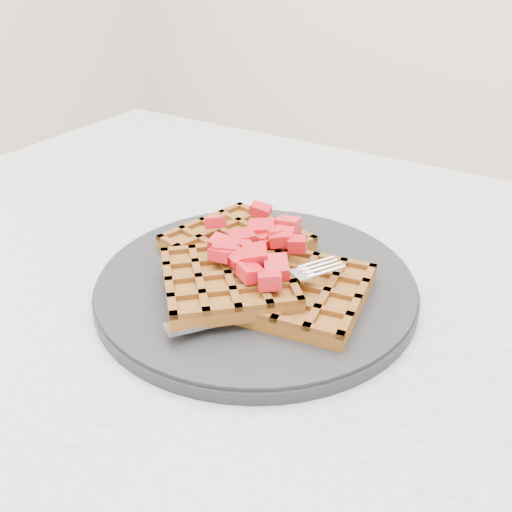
% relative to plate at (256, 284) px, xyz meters
% --- Properties ---
extents(table, '(1.20, 0.80, 0.75)m').
position_rel_plate_xyz_m(table, '(0.06, 0.02, -0.12)').
color(table, silver).
rests_on(table, ground).
extents(plate, '(0.31, 0.31, 0.02)m').
position_rel_plate_xyz_m(plate, '(0.00, 0.00, 0.00)').
color(plate, black).
rests_on(plate, table).
extents(waffles, '(0.23, 0.23, 0.03)m').
position_rel_plate_xyz_m(waffles, '(0.00, -0.00, 0.02)').
color(waffles, '#93581F').
rests_on(waffles, plate).
extents(strawberry_pile, '(0.15, 0.15, 0.02)m').
position_rel_plate_xyz_m(strawberry_pile, '(-0.00, 0.00, 0.05)').
color(strawberry_pile, '#A7000C').
rests_on(strawberry_pile, waffles).
extents(fork, '(0.11, 0.17, 0.02)m').
position_rel_plate_xyz_m(fork, '(0.04, -0.04, 0.02)').
color(fork, silver).
rests_on(fork, plate).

